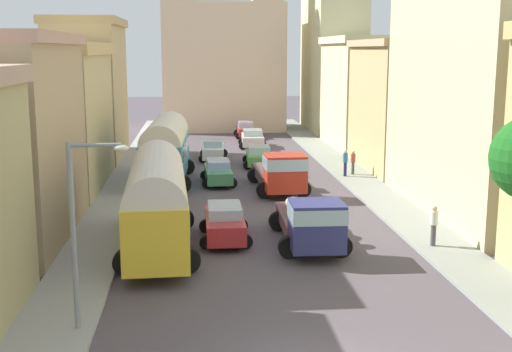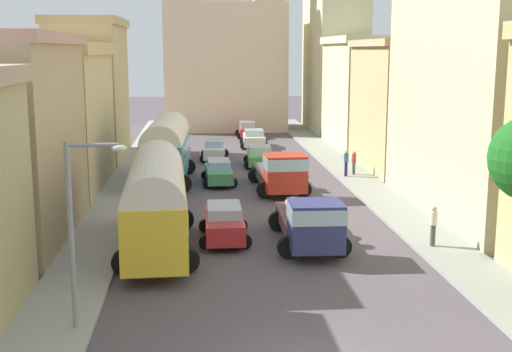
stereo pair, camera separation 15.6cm
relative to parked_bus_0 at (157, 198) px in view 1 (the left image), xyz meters
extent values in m
plane|color=#50484E|center=(4.58, 15.66, -2.20)|extent=(154.00, 154.00, 0.00)
cube|color=#979793|center=(-2.67, 15.66, -2.13)|extent=(2.50, 70.00, 0.14)
cube|color=gray|center=(11.83, 15.66, -2.13)|extent=(2.50, 70.00, 0.14)
cube|color=tan|center=(-6.18, 2.16, 1.99)|extent=(4.53, 10.39, 8.39)
cube|color=tan|center=(-6.18, 2.16, 6.43)|extent=(4.99, 10.39, 0.47)
cube|color=tan|center=(-6.24, 13.28, 1.73)|extent=(4.65, 11.17, 7.87)
cube|color=tan|center=(-6.24, 13.28, 6.02)|extent=(5.12, 11.17, 0.70)
cube|color=tan|center=(-6.32, 24.52, 2.73)|extent=(4.80, 9.55, 9.88)
cube|color=tan|center=(-6.32, 24.52, 7.96)|extent=(5.28, 9.55, 0.58)
cube|color=beige|center=(16.03, 5.14, 4.61)|extent=(5.90, 14.28, 13.63)
cube|color=tan|center=(15.68, 17.51, 1.98)|extent=(5.20, 9.88, 8.37)
cube|color=tan|center=(15.68, 17.51, 6.40)|extent=(5.72, 9.88, 0.46)
cube|color=beige|center=(15.72, 28.46, 2.13)|extent=(5.27, 10.85, 8.66)
cube|color=beige|center=(15.72, 28.46, 6.76)|extent=(5.80, 10.85, 0.59)
cube|color=beige|center=(15.41, 40.08, 4.64)|extent=(4.66, 11.40, 13.68)
cube|color=beige|center=(4.58, 42.49, 4.19)|extent=(12.22, 6.88, 12.79)
cube|color=beige|center=(0.31, 40.77, 7.39)|extent=(2.91, 2.91, 19.18)
cube|color=beige|center=(8.86, 40.77, 7.39)|extent=(2.91, 2.91, 19.18)
cube|color=gold|center=(0.00, 0.00, -0.54)|extent=(2.74, 9.86, 2.33)
cylinder|color=silver|center=(0.00, 0.00, 0.62)|extent=(2.69, 9.66, 2.30)
cube|color=#99B7C6|center=(0.00, 0.00, -0.03)|extent=(2.76, 9.08, 0.74)
cylinder|color=black|center=(-1.24, 2.98, -1.70)|extent=(1.00, 0.35, 1.00)
cylinder|color=black|center=(0.99, 3.07, -1.70)|extent=(1.00, 0.35, 1.00)
cylinder|color=black|center=(-0.99, -3.07, -1.70)|extent=(1.00, 0.35, 1.00)
cylinder|color=black|center=(1.24, -2.98, -1.70)|extent=(1.00, 0.35, 1.00)
cube|color=teal|center=(-0.23, 14.33, -0.52)|extent=(2.77, 9.30, 2.36)
cylinder|color=silver|center=(-0.23, 14.33, 0.66)|extent=(2.72, 9.11, 2.40)
cube|color=#99B7C6|center=(-0.23, 14.33, 0.00)|extent=(2.80, 8.56, 0.76)
cylinder|color=black|center=(-1.29, 17.22, -1.70)|extent=(1.00, 0.35, 1.00)
cylinder|color=black|center=(1.04, 17.14, -1.70)|extent=(1.00, 0.35, 1.00)
cylinder|color=black|center=(-1.49, 11.51, -1.70)|extent=(1.00, 0.35, 1.00)
cylinder|color=black|center=(0.83, 11.43, -1.70)|extent=(1.00, 0.35, 1.00)
cube|color=navy|center=(6.28, -1.85, -0.81)|extent=(2.10, 1.94, 1.88)
cube|color=#99B7C6|center=(6.28, -1.85, -0.29)|extent=(2.15, 2.01, 0.60)
cube|color=brown|center=(6.34, 1.57, -1.48)|extent=(2.16, 4.99, 0.55)
ellipsoid|color=beige|center=(6.79, 1.61, -0.92)|extent=(1.02, 1.14, 0.57)
ellipsoid|color=beige|center=(6.65, 1.42, -0.92)|extent=(0.98, 0.84, 0.57)
ellipsoid|color=beige|center=(6.07, 2.79, -0.95)|extent=(1.03, 1.14, 0.50)
ellipsoid|color=#EAE6C8|center=(5.99, 1.54, -0.66)|extent=(1.01, 1.15, 0.45)
ellipsoid|color=beige|center=(6.70, 0.37, -0.59)|extent=(0.91, 0.99, 0.51)
cylinder|color=black|center=(7.32, -1.62, -1.75)|extent=(0.90, 0.32, 0.90)
cylinder|color=black|center=(5.25, -1.58, -1.75)|extent=(0.90, 0.32, 0.90)
cylinder|color=black|center=(7.40, 2.49, -1.75)|extent=(0.90, 0.32, 0.90)
cylinder|color=black|center=(5.33, 2.53, -1.75)|extent=(0.90, 0.32, 0.90)
cube|color=#B02D1C|center=(6.50, 9.11, -0.74)|extent=(2.28, 2.03, 2.03)
cube|color=#99B7C6|center=(6.50, 9.11, -0.17)|extent=(2.32, 2.11, 0.65)
cube|color=#503E3E|center=(6.37, 12.80, -1.48)|extent=(2.39, 5.51, 0.55)
ellipsoid|color=beige|center=(6.22, 13.41, -0.96)|extent=(0.69, 0.89, 0.48)
ellipsoid|color=silver|center=(6.50, 13.37, -0.94)|extent=(1.20, 1.22, 0.52)
ellipsoid|color=beige|center=(6.76, 12.58, -0.93)|extent=(0.98, 1.06, 0.54)
ellipsoid|color=beige|center=(6.87, 12.23, -0.64)|extent=(0.91, 0.73, 0.47)
ellipsoid|color=beige|center=(6.86, 11.45, -0.53)|extent=(0.99, 1.07, 0.56)
ellipsoid|color=beige|center=(6.88, 11.84, -0.60)|extent=(0.86, 0.71, 0.50)
cylinder|color=black|center=(7.59, 9.46, -1.75)|extent=(0.90, 0.31, 0.90)
cylinder|color=black|center=(5.38, 9.39, -1.75)|extent=(0.90, 0.31, 0.90)
cylinder|color=black|center=(7.44, 13.89, -1.75)|extent=(0.90, 0.31, 0.90)
cylinder|color=black|center=(5.23, 13.82, -1.75)|extent=(0.90, 0.31, 0.90)
cube|color=#52984A|center=(6.08, 19.75, -1.59)|extent=(1.92, 4.17, 0.69)
cube|color=#A3C3CD|center=(6.08, 19.75, -1.00)|extent=(1.62, 2.20, 0.50)
cylinder|color=black|center=(6.87, 18.44, -1.90)|extent=(0.60, 0.21, 0.60)
cylinder|color=black|center=(5.16, 18.53, -1.90)|extent=(0.60, 0.21, 0.60)
cylinder|color=black|center=(7.00, 20.98, -1.90)|extent=(0.60, 0.21, 0.60)
cylinder|color=black|center=(5.29, 21.06, -1.90)|extent=(0.60, 0.21, 0.60)
cube|color=silver|center=(6.43, 29.14, -1.54)|extent=(1.96, 4.26, 0.79)
cube|color=#A5C0C3|center=(6.43, 29.14, -0.92)|extent=(1.66, 2.24, 0.46)
cylinder|color=black|center=(7.27, 27.80, -1.90)|extent=(0.60, 0.21, 0.60)
cylinder|color=black|center=(5.49, 27.88, -1.90)|extent=(0.60, 0.21, 0.60)
cylinder|color=black|center=(7.38, 30.40, -1.90)|extent=(0.60, 0.21, 0.60)
cylinder|color=black|center=(5.60, 30.47, -1.90)|extent=(0.60, 0.21, 0.60)
cube|color=#AA2E2F|center=(6.33, 35.59, -1.58)|extent=(1.54, 3.84, 0.71)
cube|color=#9EAEBF|center=(6.33, 35.59, -0.95)|extent=(1.34, 2.00, 0.56)
cylinder|color=black|center=(7.09, 34.41, -1.90)|extent=(0.60, 0.21, 0.60)
cylinder|color=black|center=(5.59, 34.40, -1.90)|extent=(0.60, 0.21, 0.60)
cylinder|color=black|center=(7.07, 36.79, -1.90)|extent=(0.60, 0.21, 0.60)
cylinder|color=black|center=(5.57, 36.77, -1.90)|extent=(0.60, 0.21, 0.60)
cube|color=#AF2629|center=(2.81, 1.22, -1.51)|extent=(1.63, 4.24, 0.84)
cube|color=#9EB2C3|center=(2.81, 1.22, -0.86)|extent=(1.43, 2.21, 0.47)
cylinder|color=black|center=(2.01, 2.53, -1.90)|extent=(0.60, 0.21, 0.60)
cylinder|color=black|center=(3.62, 2.53, -1.90)|extent=(0.60, 0.21, 0.60)
cylinder|color=black|center=(2.00, -0.10, -1.90)|extent=(0.60, 0.21, 0.60)
cylinder|color=black|center=(3.62, -0.10, -1.90)|extent=(0.60, 0.21, 0.60)
cube|color=#438D5A|center=(2.97, 13.68, -1.58)|extent=(1.66, 4.29, 0.71)
cube|color=#8EABD3|center=(2.97, 13.68, -0.96)|extent=(1.41, 2.25, 0.51)
cylinder|color=black|center=(2.17, 14.98, -1.90)|extent=(0.60, 0.21, 0.60)
cylinder|color=black|center=(3.69, 15.02, -1.90)|extent=(0.60, 0.21, 0.60)
cylinder|color=black|center=(2.25, 12.34, -1.90)|extent=(0.60, 0.21, 0.60)
cylinder|color=black|center=(3.77, 12.39, -1.90)|extent=(0.60, 0.21, 0.60)
cube|color=silver|center=(2.94, 22.96, -1.54)|extent=(1.75, 4.45, 0.78)
cube|color=#96B7D1|center=(2.94, 22.96, -0.92)|extent=(1.46, 2.34, 0.47)
cylinder|color=black|center=(2.24, 24.36, -1.90)|extent=(0.60, 0.21, 0.60)
cylinder|color=black|center=(3.78, 24.28, -1.90)|extent=(0.60, 0.21, 0.60)
cylinder|color=black|center=(2.11, 21.64, -1.90)|extent=(0.60, 0.21, 0.60)
cylinder|color=black|center=(3.64, 21.56, -1.90)|extent=(0.60, 0.21, 0.60)
cylinder|color=#414939|center=(11.84, 15.38, -2.13)|extent=(0.17, 0.17, 0.14)
cylinder|color=#414939|center=(11.84, 15.38, -1.67)|extent=(0.26, 0.26, 0.80)
cylinder|color=#A33F36|center=(11.84, 15.38, -1.00)|extent=(0.41, 0.41, 0.54)
sphere|color=tan|center=(11.84, 15.38, -0.62)|extent=(0.21, 0.21, 0.21)
cylinder|color=#4A454C|center=(11.38, -0.86, -2.13)|extent=(0.18, 0.18, 0.14)
cylinder|color=#4A454C|center=(11.38, -0.86, -1.61)|extent=(0.26, 0.26, 0.91)
cylinder|color=silver|center=(11.38, -0.86, -0.88)|extent=(0.40, 0.40, 0.56)
sphere|color=tan|center=(11.38, -0.86, -0.48)|extent=(0.24, 0.24, 0.24)
cylinder|color=#1F1E4B|center=(11.18, 14.77, -2.13)|extent=(0.17, 0.17, 0.14)
cylinder|color=#1F1E4B|center=(11.18, 14.77, -1.61)|extent=(0.27, 0.27, 0.90)
cylinder|color=#30618E|center=(11.18, 14.77, -0.87)|extent=(0.42, 0.42, 0.58)
sphere|color=tan|center=(11.18, 14.77, -0.47)|extent=(0.22, 0.22, 0.22)
cylinder|color=gray|center=(-1.92, -8.00, 0.61)|extent=(0.16, 0.16, 5.63)
cylinder|color=gray|center=(-1.19, -8.00, 3.33)|extent=(1.45, 0.11, 0.11)
ellipsoid|color=silver|center=(-0.47, -8.00, 3.23)|extent=(0.44, 0.28, 0.20)
camera|label=1|loc=(1.62, -26.81, 5.95)|focal=46.86mm
camera|label=2|loc=(1.77, -26.83, 5.95)|focal=46.86mm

